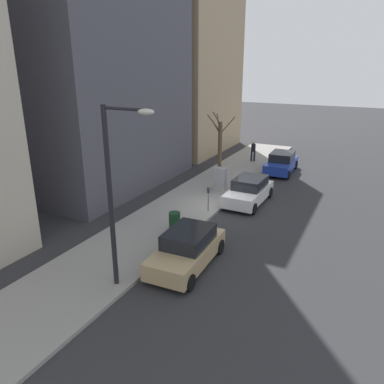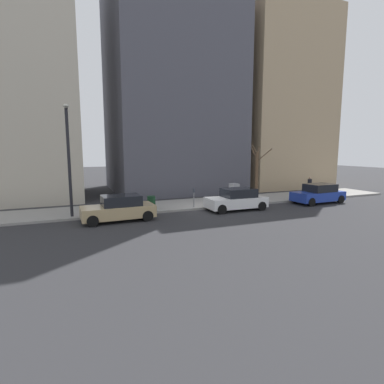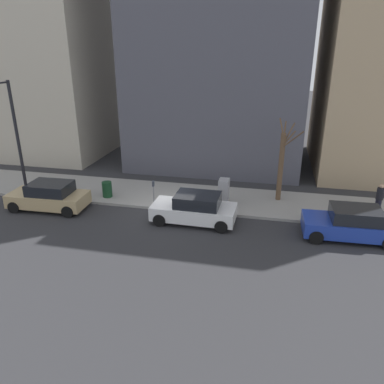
{
  "view_description": "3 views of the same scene",
  "coord_description": "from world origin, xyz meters",
  "px_view_note": "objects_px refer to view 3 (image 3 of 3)",
  "views": [
    {
      "loc": [
        -7.34,
        18.53,
        7.87
      ],
      "look_at": [
        1.76,
        0.35,
        0.86
      ],
      "focal_mm": 35.0,
      "sensor_mm": 36.0,
      "label": 1
    },
    {
      "loc": [
        -18.79,
        9.19,
        4.17
      ],
      "look_at": [
        1.51,
        0.67,
        1.07
      ],
      "focal_mm": 28.0,
      "sensor_mm": 36.0,
      "label": 2
    },
    {
      "loc": [
        -17.82,
        -5.2,
        8.45
      ],
      "look_at": [
        -0.1,
        -1.32,
        1.27
      ],
      "focal_mm": 35.0,
      "sensor_mm": 36.0,
      "label": 3
    }
  ],
  "objects_px": {
    "parked_car_tan": "(49,196)",
    "utility_box": "(224,192)",
    "pedestrian_near_meter": "(379,197)",
    "parked_car_blue": "(351,224)",
    "trash_bin": "(107,189)",
    "parked_car_white": "(195,209)",
    "parking_meter": "(154,190)",
    "office_tower_right": "(39,27)",
    "bare_tree": "(282,163)",
    "streetlamp": "(13,129)"
  },
  "relations": [
    {
      "from": "parked_car_blue",
      "to": "parked_car_tan",
      "type": "relative_size",
      "value": 1.0
    },
    {
      "from": "parked_car_blue",
      "to": "trash_bin",
      "type": "height_order",
      "value": "parked_car_blue"
    },
    {
      "from": "bare_tree",
      "to": "trash_bin",
      "type": "bearing_deg",
      "value": 100.03
    },
    {
      "from": "parking_meter",
      "to": "pedestrian_near_meter",
      "type": "bearing_deg",
      "value": -84.0
    },
    {
      "from": "parked_car_blue",
      "to": "office_tower_right",
      "type": "relative_size",
      "value": 0.22
    },
    {
      "from": "parked_car_tan",
      "to": "parking_meter",
      "type": "xyz_separation_m",
      "value": [
        1.53,
        -5.48,
        0.24
      ]
    },
    {
      "from": "parked_car_blue",
      "to": "parking_meter",
      "type": "distance_m",
      "value": 10.16
    },
    {
      "from": "parked_car_blue",
      "to": "trash_bin",
      "type": "xyz_separation_m",
      "value": [
        2.0,
        13.02,
        -0.14
      ]
    },
    {
      "from": "pedestrian_near_meter",
      "to": "utility_box",
      "type": "bearing_deg",
      "value": 72.58
    },
    {
      "from": "streetlamp",
      "to": "pedestrian_near_meter",
      "type": "bearing_deg",
      "value": -85.95
    },
    {
      "from": "utility_box",
      "to": "pedestrian_near_meter",
      "type": "height_order",
      "value": "pedestrian_near_meter"
    },
    {
      "from": "parked_car_white",
      "to": "bare_tree",
      "type": "relative_size",
      "value": 0.92
    },
    {
      "from": "office_tower_right",
      "to": "utility_box",
      "type": "bearing_deg",
      "value": -120.47
    },
    {
      "from": "utility_box",
      "to": "bare_tree",
      "type": "bearing_deg",
      "value": -66.14
    },
    {
      "from": "parked_car_white",
      "to": "office_tower_right",
      "type": "relative_size",
      "value": 0.22
    },
    {
      "from": "pedestrian_near_meter",
      "to": "trash_bin",
      "type": "bearing_deg",
      "value": 72.86
    },
    {
      "from": "parked_car_blue",
      "to": "office_tower_right",
      "type": "xyz_separation_m",
      "value": [
        11.85,
        22.31,
        8.98
      ]
    },
    {
      "from": "bare_tree",
      "to": "parking_meter",
      "type": "bearing_deg",
      "value": 107.8
    },
    {
      "from": "parked_car_white",
      "to": "parking_meter",
      "type": "distance_m",
      "value": 3.01
    },
    {
      "from": "parked_car_blue",
      "to": "parked_car_white",
      "type": "xyz_separation_m",
      "value": [
        0.1,
        7.41,
        0.0
      ]
    },
    {
      "from": "trash_bin",
      "to": "office_tower_right",
      "type": "distance_m",
      "value": 16.32
    },
    {
      "from": "parked_car_white",
      "to": "pedestrian_near_meter",
      "type": "distance_m",
      "value": 9.58
    },
    {
      "from": "utility_box",
      "to": "pedestrian_near_meter",
      "type": "bearing_deg",
      "value": -87.21
    },
    {
      "from": "parked_car_blue",
      "to": "pedestrian_near_meter",
      "type": "height_order",
      "value": "pedestrian_near_meter"
    },
    {
      "from": "parked_car_white",
      "to": "trash_bin",
      "type": "bearing_deg",
      "value": 72.22
    },
    {
      "from": "parked_car_tan",
      "to": "utility_box",
      "type": "bearing_deg",
      "value": -77.53
    },
    {
      "from": "utility_box",
      "to": "parked_car_blue",
      "type": "bearing_deg",
      "value": -111.01
    },
    {
      "from": "parked_car_tan",
      "to": "office_tower_right",
      "type": "distance_m",
      "value": 16.33
    },
    {
      "from": "parked_car_tan",
      "to": "utility_box",
      "type": "height_order",
      "value": "utility_box"
    },
    {
      "from": "parking_meter",
      "to": "office_tower_right",
      "type": "distance_m",
      "value": 18.25
    },
    {
      "from": "parking_meter",
      "to": "pedestrian_near_meter",
      "type": "height_order",
      "value": "pedestrian_near_meter"
    },
    {
      "from": "parked_car_tan",
      "to": "office_tower_right",
      "type": "xyz_separation_m",
      "value": [
        11.83,
        6.79,
        8.98
      ]
    },
    {
      "from": "bare_tree",
      "to": "utility_box",
      "type": "bearing_deg",
      "value": 113.86
    },
    {
      "from": "utility_box",
      "to": "bare_tree",
      "type": "xyz_separation_m",
      "value": [
        1.33,
        -3.0,
        1.45
      ]
    },
    {
      "from": "parked_car_white",
      "to": "utility_box",
      "type": "height_order",
      "value": "utility_box"
    },
    {
      "from": "parked_car_blue",
      "to": "pedestrian_near_meter",
      "type": "relative_size",
      "value": 2.57
    },
    {
      "from": "parked_car_blue",
      "to": "utility_box",
      "type": "distance_m",
      "value": 6.7
    },
    {
      "from": "parked_car_blue",
      "to": "parked_car_white",
      "type": "relative_size",
      "value": 1.01
    },
    {
      "from": "streetlamp",
      "to": "bare_tree",
      "type": "xyz_separation_m",
      "value": [
        2.34,
        -14.84,
        -1.71
      ]
    },
    {
      "from": "utility_box",
      "to": "bare_tree",
      "type": "distance_m",
      "value": 3.59
    },
    {
      "from": "bare_tree",
      "to": "pedestrian_near_meter",
      "type": "distance_m",
      "value": 5.27
    },
    {
      "from": "parking_meter",
      "to": "trash_bin",
      "type": "distance_m",
      "value": 3.04
    },
    {
      "from": "parking_meter",
      "to": "streetlamp",
      "type": "xyz_separation_m",
      "value": [
        -0.17,
        8.06,
        3.04
      ]
    },
    {
      "from": "parked_car_white",
      "to": "utility_box",
      "type": "bearing_deg",
      "value": -25.61
    },
    {
      "from": "utility_box",
      "to": "pedestrian_near_meter",
      "type": "xyz_separation_m",
      "value": [
        0.39,
        -8.04,
        0.24
      ]
    },
    {
      "from": "parked_car_tan",
      "to": "streetlamp",
      "type": "relative_size",
      "value": 0.66
    },
    {
      "from": "utility_box",
      "to": "streetlamp",
      "type": "bearing_deg",
      "value": 94.91
    },
    {
      "from": "parking_meter",
      "to": "trash_bin",
      "type": "xyz_separation_m",
      "value": [
        0.45,
        2.98,
        -0.38
      ]
    },
    {
      "from": "bare_tree",
      "to": "office_tower_right",
      "type": "bearing_deg",
      "value": 66.92
    },
    {
      "from": "parked_car_white",
      "to": "parking_meter",
      "type": "bearing_deg",
      "value": 62.04
    }
  ]
}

